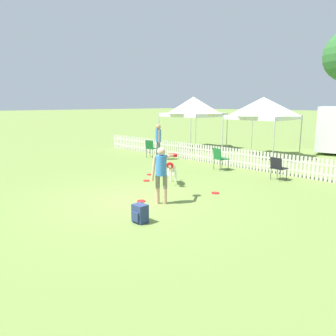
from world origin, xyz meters
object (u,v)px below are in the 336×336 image
canopy_tent_main (193,107)px  frisbee_midfield (146,181)px  folding_chair_blue_left (150,147)px  canopy_tent_secondary (263,108)px  frisbee_near_dog (215,193)px  frisbee_near_handler (150,175)px  frisbee_far_scatter (141,201)px  folding_chair_center (278,166)px  spectator_standing (158,138)px  handler_person (162,169)px  leaping_dog (172,168)px  folding_chair_green_right (219,157)px  backpack_on_grass (140,214)px

canopy_tent_main → frisbee_midfield: bearing=-59.7°
folding_chair_blue_left → canopy_tent_secondary: (3.72, 4.15, 1.89)m
frisbee_near_dog → canopy_tent_secondary: (-2.58, 7.17, 2.40)m
frisbee_midfield → canopy_tent_secondary: (0.09, 7.59, 2.40)m
frisbee_near_handler → frisbee_far_scatter: 3.42m
frisbee_near_handler → folding_chair_center: bearing=34.7°
folding_chair_center → spectator_standing: (-6.04, -0.08, 0.54)m
handler_person → leaping_dog: (-1.30, 1.70, -0.41)m
frisbee_near_dog → leaping_dog: bearing=-176.0°
handler_person → canopy_tent_main: (-6.60, 8.86, 1.50)m
frisbee_midfield → canopy_tent_main: bearing=120.3°
frisbee_far_scatter → folding_chair_green_right: folding_chair_green_right is taller
leaping_dog → frisbee_near_handler: (-1.61, 0.45, -0.53)m
backpack_on_grass → folding_chair_blue_left: 9.05m
leaping_dog → frisbee_far_scatter: size_ratio=4.38×
frisbee_near_dog → folding_chair_green_right: 3.60m
folding_chair_center → canopy_tent_main: 8.76m
folding_chair_blue_left → spectator_standing: 0.89m
canopy_tent_secondary → spectator_standing: size_ratio=1.75×
frisbee_midfield → frisbee_far_scatter: same height
backpack_on_grass → folding_chair_green_right: bearing=110.7°
frisbee_midfield → canopy_tent_main: canopy_tent_main is taller
frisbee_near_handler → canopy_tent_secondary: size_ratio=0.08×
frisbee_midfield → backpack_on_grass: size_ratio=0.55×
frisbee_midfield → canopy_tent_secondary: size_ratio=0.08×
handler_person → frisbee_midfield: size_ratio=6.59×
folding_chair_blue_left → handler_person: bearing=121.7°
handler_person → canopy_tent_secondary: bearing=66.3°
frisbee_near_handler → frisbee_near_dog: same height
frisbee_far_scatter → spectator_standing: 6.89m
handler_person → frisbee_midfield: 2.81m
leaping_dog → folding_chair_center: size_ratio=1.25×
frisbee_near_dog → canopy_tent_secondary: size_ratio=0.08×
folding_chair_center → folding_chair_green_right: size_ratio=0.91×
leaping_dog → folding_chair_center: 3.77m
frisbee_near_dog → backpack_on_grass: size_ratio=0.55×
handler_person → backpack_on_grass: size_ratio=3.62×
frisbee_near_handler → folding_chair_center: folding_chair_center is taller
frisbee_near_handler → canopy_tent_main: 8.04m
handler_person → folding_chair_blue_left: size_ratio=1.75×
handler_person → spectator_standing: spectator_standing is taller
canopy_tent_main → frisbee_far_scatter: bearing=-56.4°
leaping_dog → spectator_standing: bearing=-75.1°
folding_chair_center → leaping_dog: bearing=62.6°
folding_chair_center → frisbee_near_dog: bearing=89.0°
folding_chair_center → spectator_standing: spectator_standing is taller
leaping_dog → folding_chair_green_right: size_ratio=1.13×
canopy_tent_secondary → canopy_tent_main: bearing=-178.4°
frisbee_near_dog → folding_chair_center: 3.03m
backpack_on_grass → spectator_standing: (-5.85, 6.06, 0.82)m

